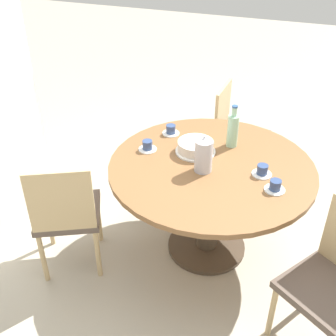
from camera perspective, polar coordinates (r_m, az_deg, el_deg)
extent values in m
plane|color=#B2A893|center=(3.23, 5.19, -10.60)|extent=(14.00, 14.00, 0.00)
cylinder|color=#473828|center=(3.22, 5.20, -10.41)|extent=(0.57, 0.57, 0.03)
cylinder|color=#473828|center=(2.99, 5.53, -5.55)|extent=(0.15, 0.15, 0.67)
cylinder|color=brown|center=(2.79, 5.92, 0.12)|extent=(1.36, 1.36, 0.04)
cylinder|color=tan|center=(3.68, 11.75, -0.95)|extent=(0.03, 0.03, 0.41)
cylinder|color=tan|center=(3.99, 12.85, 1.74)|extent=(0.03, 0.03, 0.41)
cylinder|color=tan|center=(3.74, 6.40, 0.20)|extent=(0.03, 0.03, 0.41)
cylinder|color=tan|center=(4.04, 7.87, 2.77)|extent=(0.03, 0.03, 0.41)
cube|color=brown|center=(3.74, 10.04, 3.93)|extent=(0.43, 0.43, 0.04)
cube|color=tan|center=(3.67, 7.40, 7.77)|extent=(0.40, 0.04, 0.43)
cylinder|color=tan|center=(3.19, -9.37, -6.79)|extent=(0.03, 0.03, 0.41)
cylinder|color=tan|center=(3.23, -15.78, -7.11)|extent=(0.03, 0.03, 0.41)
cylinder|color=tan|center=(2.92, -9.50, -11.31)|extent=(0.03, 0.03, 0.41)
cylinder|color=tan|center=(2.97, -16.57, -11.58)|extent=(0.03, 0.03, 0.41)
cube|color=brown|center=(2.93, -13.36, -5.82)|extent=(0.57, 0.57, 0.04)
cube|color=tan|center=(2.63, -14.35, -4.47)|extent=(0.21, 0.37, 0.43)
cylinder|color=tan|center=(2.64, 13.91, -18.35)|extent=(0.03, 0.03, 0.41)
cylinder|color=tan|center=(2.85, 18.92, -14.55)|extent=(0.03, 0.03, 0.41)
cube|color=brown|center=(2.52, 20.58, -15.28)|extent=(0.58, 0.58, 0.04)
cube|color=silver|center=(3.44, -19.06, 7.77)|extent=(0.04, 0.28, 1.71)
cube|color=silver|center=(3.08, -21.84, 4.10)|extent=(0.90, 0.02, 1.71)
cube|color=silver|center=(3.61, -20.71, -7.25)|extent=(0.83, 0.27, 0.04)
cube|color=silver|center=(3.42, -21.76, -3.09)|extent=(0.83, 0.27, 0.04)
cube|color=orange|center=(3.64, -18.88, -3.70)|extent=(0.39, 0.21, 0.23)
cube|color=beige|center=(3.48, -19.61, 1.06)|extent=(0.34, 0.21, 0.26)
cube|color=#703384|center=(3.30, -20.93, 5.98)|extent=(0.38, 0.21, 0.27)
cylinder|color=silver|center=(2.66, 4.83, 1.64)|extent=(0.11, 0.11, 0.22)
cone|color=silver|center=(2.60, 4.95, 3.86)|extent=(0.10, 0.10, 0.02)
sphere|color=silver|center=(2.59, 4.97, 4.22)|extent=(0.02, 0.02, 0.02)
cylinder|color=#99C6A3|center=(2.96, 8.75, 4.97)|extent=(0.08, 0.08, 0.23)
cylinder|color=#99C6A3|center=(2.89, 9.00, 7.54)|extent=(0.04, 0.04, 0.06)
cylinder|color=#2D5184|center=(2.87, 9.06, 8.23)|extent=(0.04, 0.04, 0.01)
cylinder|color=white|center=(2.90, 3.73, 2.26)|extent=(0.28, 0.28, 0.01)
cylinder|color=silver|center=(2.88, 3.76, 2.97)|extent=(0.25, 0.25, 0.07)
cylinder|color=white|center=(2.61, 14.23, -2.87)|extent=(0.13, 0.13, 0.01)
cylinder|color=#334775|center=(2.59, 14.33, -2.23)|extent=(0.07, 0.07, 0.06)
cylinder|color=white|center=(2.73, 12.56, -0.86)|extent=(0.13, 0.13, 0.01)
cylinder|color=#334775|center=(2.71, 12.65, -0.24)|extent=(0.07, 0.07, 0.06)
cylinder|color=white|center=(3.13, 0.39, 4.73)|extent=(0.13, 0.13, 0.01)
cylinder|color=#334775|center=(3.11, 0.39, 5.30)|extent=(0.07, 0.07, 0.06)
cylinder|color=white|center=(2.93, -2.78, 2.56)|extent=(0.13, 0.13, 0.01)
cylinder|color=#334775|center=(2.91, -2.80, 3.15)|extent=(0.07, 0.07, 0.06)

